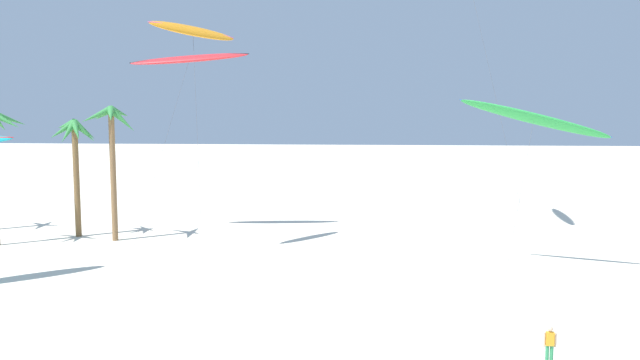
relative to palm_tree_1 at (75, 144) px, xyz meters
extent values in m
cylinder|color=brown|center=(0.04, -0.02, -2.70)|extent=(0.44, 0.44, 8.51)
cone|color=#33843D|center=(0.76, 0.02, 0.86)|extent=(1.86, 0.66, 1.79)
cone|color=#33843D|center=(0.56, 0.55, 0.92)|extent=(1.70, 1.78, 1.70)
cone|color=#33843D|center=(-0.25, 0.84, 1.12)|extent=(1.17, 2.12, 1.38)
cone|color=#33843D|center=(-0.80, 0.47, 1.33)|extent=(2.08, 1.53, 1.00)
cone|color=#33843D|center=(-0.70, -0.41, 1.00)|extent=(2.01, 1.42, 1.58)
cone|color=#33843D|center=(-0.15, -0.72, 0.87)|extent=(1.01, 1.92, 1.78)
cone|color=#33843D|center=(0.48, -0.70, 0.96)|extent=(1.53, 1.94, 1.63)
cylinder|color=olive|center=(3.32, -1.31, -2.21)|extent=(0.42, 0.42, 9.49)
cone|color=#33843D|center=(4.15, -1.33, 1.76)|extent=(2.06, 0.62, 1.96)
cone|color=#33843D|center=(3.56, -0.23, 2.27)|extent=(1.05, 2.40, 1.08)
cone|color=#33843D|center=(2.48, -0.65, 2.15)|extent=(2.18, 1.87, 1.30)
cone|color=#33843D|center=(2.48, -1.93, 2.10)|extent=(2.19, 1.83, 1.39)
cone|color=#33843D|center=(3.68, -2.32, 2.16)|extent=(1.30, 2.38, 1.28)
cone|color=#33843D|center=(-3.26, -3.72, 1.82)|extent=(2.51, 1.01, 1.50)
cone|color=#33843D|center=(-3.51, -2.74, 1.88)|extent=(2.20, 2.09, 1.39)
ellipsoid|color=orange|center=(10.17, -4.52, 7.66)|extent=(5.24, 5.77, 1.62)
ellipsoid|color=#EA5193|center=(10.17, -4.52, 7.70)|extent=(4.77, 5.33, 1.07)
cylinder|color=#4C4C51|center=(11.43, -8.94, 0.30)|extent=(2.54, 8.84, 14.52)
ellipsoid|color=red|center=(8.11, 2.38, 6.26)|extent=(9.02, 2.03, 1.49)
ellipsoid|color=black|center=(8.11, 2.38, 6.30)|extent=(9.11, 1.21, 1.11)
cylinder|color=#4C4C51|center=(7.09, -1.73, -0.40)|extent=(2.06, 8.22, 13.13)
cylinder|color=#4C4C51|center=(30.77, 0.58, 2.81)|extent=(3.58, 7.93, 19.55)
ellipsoid|color=green|center=(31.27, -8.34, 2.14)|extent=(8.36, 2.79, 2.89)
ellipsoid|color=blue|center=(31.27, -8.34, 2.17)|extent=(8.50, 2.31, 2.46)
cylinder|color=#4C4C51|center=(30.05, -10.79, -2.44)|extent=(2.46, 4.93, 9.04)
cylinder|color=#338E56|center=(28.56, -23.64, -6.54)|extent=(0.14, 0.14, 0.84)
cylinder|color=#338E56|center=(28.72, -23.65, -6.54)|extent=(0.14, 0.14, 0.84)
cube|color=orange|center=(28.64, -23.64, -5.86)|extent=(0.30, 0.21, 0.52)
cylinder|color=beige|center=(28.43, -23.64, -5.90)|extent=(0.09, 0.09, 0.56)
cylinder|color=beige|center=(28.85, -23.65, -5.90)|extent=(0.09, 0.09, 0.56)
sphere|color=beige|center=(28.64, -23.64, -5.46)|extent=(0.21, 0.21, 0.21)
camera|label=1|loc=(21.64, -50.10, 3.30)|focal=39.27mm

